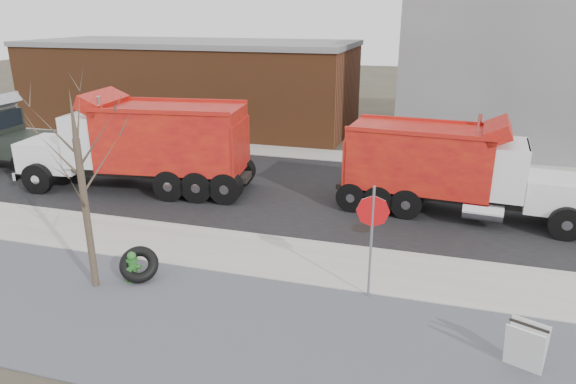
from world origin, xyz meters
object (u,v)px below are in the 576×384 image
(stop_sign, at_px, (372,224))
(fire_hydrant, at_px, (133,268))
(sandwich_board, at_px, (525,347))
(truck_tire, at_px, (139,264))
(dump_truck_red_a, at_px, (451,166))
(dump_truck_red_b, at_px, (143,142))

(stop_sign, bearing_deg, fire_hydrant, -155.20)
(fire_hydrant, distance_m, sandwich_board, 9.65)
(truck_tire, distance_m, stop_sign, 6.31)
(fire_hydrant, bearing_deg, dump_truck_red_a, 37.92)
(truck_tire, bearing_deg, fire_hydrant, -146.47)
(stop_sign, relative_size, dump_truck_red_b, 0.31)
(stop_sign, relative_size, dump_truck_red_a, 0.34)
(sandwich_board, relative_size, dump_truck_red_b, 0.11)
(truck_tire, relative_size, dump_truck_red_a, 0.15)
(fire_hydrant, bearing_deg, stop_sign, 3.77)
(fire_hydrant, xyz_separation_m, dump_truck_red_b, (-3.70, 6.84, 1.60))
(fire_hydrant, height_order, dump_truck_red_a, dump_truck_red_a)
(fire_hydrant, height_order, stop_sign, stop_sign)
(sandwich_board, distance_m, dump_truck_red_a, 8.73)
(truck_tire, bearing_deg, dump_truck_red_a, 43.05)
(dump_truck_red_b, bearing_deg, fire_hydrant, 111.20)
(fire_hydrant, relative_size, stop_sign, 0.29)
(truck_tire, relative_size, dump_truck_red_b, 0.14)
(fire_hydrant, xyz_separation_m, truck_tire, (0.15, 0.10, 0.06))
(fire_hydrant, bearing_deg, sandwich_board, -10.89)
(sandwich_board, height_order, dump_truck_red_b, dump_truck_red_b)
(sandwich_board, bearing_deg, dump_truck_red_a, 121.63)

